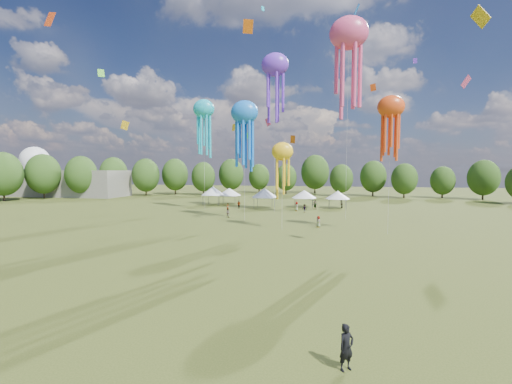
# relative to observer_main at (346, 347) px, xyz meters

# --- Properties ---
(ground) EXTENTS (300.00, 300.00, 0.00)m
(ground) POSITION_rel_observer_main_xyz_m (-8.48, 2.83, -0.95)
(ground) COLOR #384416
(ground) RESTS_ON ground
(observer_main) EXTENTS (0.83, 0.78, 1.90)m
(observer_main) POSITION_rel_observer_main_xyz_m (0.00, 0.00, 0.00)
(observer_main) COLOR black
(observer_main) RESTS_ON ground
(spectator_near) EXTENTS (0.92, 0.83, 1.54)m
(spectator_near) POSITION_rel_observer_main_xyz_m (-16.83, 40.26, -0.18)
(spectator_near) COLOR gray
(spectator_near) RESTS_ON ground
(spectators_far) EXTENTS (22.84, 25.88, 1.87)m
(spectators_far) POSITION_rel_observer_main_xyz_m (-4.94, 51.84, -0.07)
(spectators_far) COLOR gray
(spectators_far) RESTS_ON ground
(festival_tents) EXTENTS (33.01, 11.48, 4.38)m
(festival_tents) POSITION_rel_observer_main_xyz_m (-13.64, 58.21, 2.14)
(festival_tents) COLOR #47474C
(festival_tents) RESTS_ON ground
(show_kites) EXTENTS (35.51, 22.30, 32.62)m
(show_kites) POSITION_rel_observer_main_xyz_m (-6.35, 43.15, 21.17)
(show_kites) COLOR blue
(show_kites) RESTS_ON ground
(small_kites) EXTENTS (73.64, 63.38, 45.94)m
(small_kites) POSITION_rel_observer_main_xyz_m (-8.89, 44.88, 29.73)
(small_kites) COLOR blue
(small_kites) RESTS_ON ground
(treeline) EXTENTS (201.57, 95.24, 13.43)m
(treeline) POSITION_rel_observer_main_xyz_m (-12.34, 65.35, 5.59)
(treeline) COLOR #38281C
(treeline) RESTS_ON ground
(hangar) EXTENTS (40.00, 12.00, 8.00)m
(hangar) POSITION_rel_observer_main_xyz_m (-80.48, 74.83, 3.05)
(hangar) COLOR gray
(hangar) RESTS_ON ground
(radome) EXTENTS (9.00, 9.00, 16.00)m
(radome) POSITION_rel_observer_main_xyz_m (-96.48, 80.83, 9.03)
(radome) COLOR white
(radome) RESTS_ON ground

